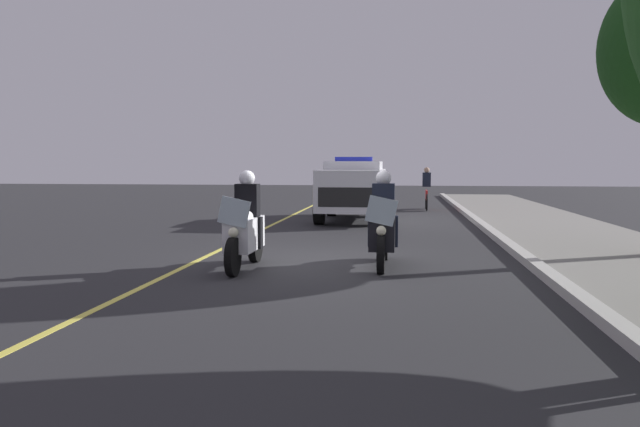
{
  "coord_description": "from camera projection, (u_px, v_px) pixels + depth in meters",
  "views": [
    {
      "loc": [
        11.17,
        1.5,
        1.84
      ],
      "look_at": [
        -0.17,
        0.0,
        0.9
      ],
      "focal_mm": 34.29,
      "sensor_mm": 36.0,
      "label": 1
    }
  ],
  "objects": [
    {
      "name": "police_motorcycle_lead_left",
      "position": [
        245.0,
        229.0,
        10.65
      ],
      "size": [
        2.14,
        0.56,
        1.72
      ],
      "color": "black",
      "rests_on": "ground"
    },
    {
      "name": "lane_stripe_center",
      "position": [
        199.0,
        260.0,
        11.68
      ],
      "size": [
        48.0,
        0.12,
        0.01
      ],
      "primitive_type": "cube",
      "color": "#E0D14C",
      "rests_on": "ground"
    },
    {
      "name": "ground_plane",
      "position": [
        319.0,
        262.0,
        11.38
      ],
      "size": [
        80.0,
        80.0,
        0.0
      ],
      "primitive_type": "plane",
      "color": "#28282B"
    },
    {
      "name": "police_suv",
      "position": [
        354.0,
        187.0,
        19.73
      ],
      "size": [
        4.92,
        2.11,
        2.05
      ],
      "color": "silver",
      "rests_on": "ground"
    },
    {
      "name": "police_motorcycle_lead_right",
      "position": [
        383.0,
        228.0,
        10.88
      ],
      "size": [
        2.14,
        0.56,
        1.72
      ],
      "color": "black",
      "rests_on": "ground"
    },
    {
      "name": "cyclist_background",
      "position": [
        427.0,
        189.0,
        24.1
      ],
      "size": [
        1.76,
        0.32,
        1.69
      ],
      "color": "black",
      "rests_on": "ground"
    },
    {
      "name": "curb_strip",
      "position": [
        532.0,
        263.0,
        10.88
      ],
      "size": [
        48.0,
        0.24,
        0.15
      ],
      "primitive_type": "cube",
      "color": "#B7B5AD",
      "rests_on": "ground"
    }
  ]
}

